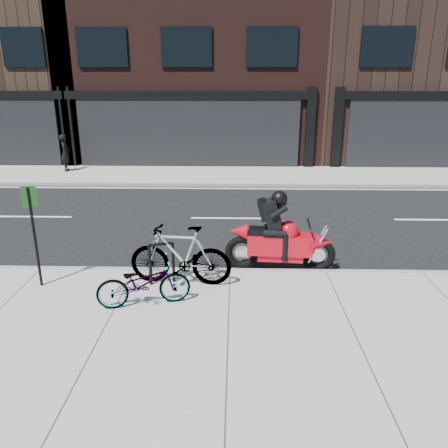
{
  "coord_description": "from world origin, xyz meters",
  "views": [
    {
      "loc": [
        0.09,
        -10.34,
        3.96
      ],
      "look_at": [
        -0.14,
        -1.22,
        0.9
      ],
      "focal_mm": 35.0,
      "sensor_mm": 36.0,
      "label": 1
    }
  ],
  "objects_px": {
    "bicycle_front": "(144,283)",
    "sign_post": "(33,228)",
    "bicycle_rear": "(180,255)",
    "pedestrian": "(65,153)",
    "bike_rack": "(162,260)",
    "motorcycle": "(285,238)"
  },
  "relations": [
    {
      "from": "bicycle_rear",
      "to": "pedestrian",
      "type": "distance_m",
      "value": 12.49
    },
    {
      "from": "bicycle_front",
      "to": "bicycle_rear",
      "type": "xyz_separation_m",
      "value": [
        0.55,
        0.87,
        0.17
      ]
    },
    {
      "from": "bicycle_rear",
      "to": "pedestrian",
      "type": "relative_size",
      "value": 1.27
    },
    {
      "from": "sign_post",
      "to": "bike_rack",
      "type": "bearing_deg",
      "value": -18.38
    },
    {
      "from": "motorcycle",
      "to": "pedestrian",
      "type": "distance_m",
      "value": 12.91
    },
    {
      "from": "motorcycle",
      "to": "sign_post",
      "type": "bearing_deg",
      "value": -162.44
    },
    {
      "from": "bicycle_front",
      "to": "sign_post",
      "type": "xyz_separation_m",
      "value": [
        -2.16,
        0.71,
        0.75
      ]
    },
    {
      "from": "bicycle_front",
      "to": "pedestrian",
      "type": "relative_size",
      "value": 1.05
    },
    {
      "from": "bike_rack",
      "to": "bicycle_rear",
      "type": "bearing_deg",
      "value": 0.0
    },
    {
      "from": "bicycle_rear",
      "to": "sign_post",
      "type": "distance_m",
      "value": 2.77
    },
    {
      "from": "bike_rack",
      "to": "pedestrian",
      "type": "xyz_separation_m",
      "value": [
        -5.89,
        10.81,
        0.28
      ]
    },
    {
      "from": "bike_rack",
      "to": "bicycle_front",
      "type": "distance_m",
      "value": 0.89
    },
    {
      "from": "bike_rack",
      "to": "sign_post",
      "type": "height_order",
      "value": "sign_post"
    },
    {
      "from": "bike_rack",
      "to": "bicycle_rear",
      "type": "xyz_separation_m",
      "value": [
        0.37,
        0.0,
        0.1
      ]
    },
    {
      "from": "bicycle_front",
      "to": "pedestrian",
      "type": "bearing_deg",
      "value": 11.19
    },
    {
      "from": "pedestrian",
      "to": "sign_post",
      "type": "distance_m",
      "value": 11.54
    },
    {
      "from": "sign_post",
      "to": "bicycle_rear",
      "type": "bearing_deg",
      "value": -18.9
    },
    {
      "from": "pedestrian",
      "to": "bicycle_front",
      "type": "bearing_deg",
      "value": -165.0
    },
    {
      "from": "bicycle_rear",
      "to": "sign_post",
      "type": "xyz_separation_m",
      "value": [
        -2.71,
        -0.16,
        0.58
      ]
    },
    {
      "from": "bicycle_front",
      "to": "bicycle_rear",
      "type": "distance_m",
      "value": 1.04
    },
    {
      "from": "bike_rack",
      "to": "motorcycle",
      "type": "xyz_separation_m",
      "value": [
        2.48,
        0.99,
        0.09
      ]
    },
    {
      "from": "motorcycle",
      "to": "sign_post",
      "type": "height_order",
      "value": "sign_post"
    }
  ]
}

